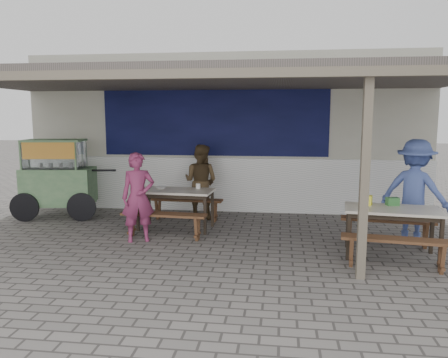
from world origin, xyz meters
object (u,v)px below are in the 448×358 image
condiment_bowl (161,188)px  bench_left_street (164,220)px  patron_street_side (138,197)px  condiment_jar (198,186)px  bench_right_street (396,246)px  donation_box (392,201)px  table_right (392,213)px  vendor_cart (57,175)px  tissue_box (367,200)px  bench_right_wall (387,225)px  patron_right_table (415,191)px  table_left (175,194)px  patron_wall_side (201,181)px  bench_left_wall (186,204)px

condiment_bowl → bench_left_street: bearing=-71.8°
patron_street_side → condiment_jar: bearing=29.9°
bench_right_street → donation_box: donation_box is taller
table_right → vendor_cart: bearing=171.3°
tissue_box → condiment_bowl: bearing=163.6°
bench_right_wall → patron_street_side: bearing=-168.9°
vendor_cart → patron_right_table: (6.88, -0.93, -0.02)m
table_left → condiment_jar: size_ratio=14.93×
bench_left_street → patron_wall_side: (0.35, 1.67, 0.43)m
table_right → vendor_cart: vendor_cart is taller
bench_right_wall → bench_right_street: bearing=-90.0°
patron_right_table → tissue_box: size_ratio=11.76×
bench_left_wall → vendor_cart: vendor_cart is taller
bench_right_wall → patron_right_table: bearing=38.7°
bench_left_wall → bench_right_street: same height
table_left → condiment_bowl: condiment_bowl is taller
patron_wall_side → tissue_box: 3.58m
bench_right_street → condiment_jar: 3.76m
donation_box → condiment_jar: size_ratio=1.89×
bench_left_wall → tissue_box: 3.69m
table_left → condiment_bowl: (-0.29, 0.07, 0.10)m
patron_street_side → donation_box: size_ratio=8.29×
patron_wall_side → patron_right_table: patron_right_table is taller
bench_left_street → table_right: (3.68, -0.51, 0.33)m
bench_right_street → condiment_bowl: 4.30m
table_right → donation_box: bearing=85.0°
table_right → condiment_bowl: bearing=169.5°
bench_left_wall → bench_right_wall: 3.88m
table_left → patron_street_side: (-0.43, -0.88, 0.09)m
bench_left_wall → vendor_cart: (-2.73, -0.06, 0.55)m
table_right → tissue_box: (-0.34, 0.21, 0.15)m
bench_right_wall → patron_street_side: size_ratio=0.99×
condiment_bowl → bench_right_wall: bearing=-9.6°
patron_street_side → bench_left_street: bearing=4.0°
table_left → bench_left_street: bearing=-90.0°
bench_right_street → table_right: bearing=90.0°
bench_right_wall → table_right: bearing=-90.0°
donation_box → condiment_bowl: 4.11m
bench_left_street → bench_right_street: (3.60, -1.10, -0.00)m
bench_left_wall → table_right: size_ratio=1.04×
bench_left_wall → bench_right_street: (3.51, -2.48, -0.00)m
patron_wall_side → patron_right_table: 4.11m
patron_wall_side → condiment_jar: 0.80m
patron_street_side → condiment_jar: size_ratio=15.66×
bench_right_street → patron_street_side: (-3.98, 0.91, 0.42)m
bench_left_wall → bench_left_street: bearing=-90.0°
table_left → bench_right_wall: 3.77m
bench_right_street → condiment_bowl: size_ratio=8.42×
vendor_cart → patron_street_side: vendor_cart is taller
vendor_cart → patron_street_side: 2.71m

